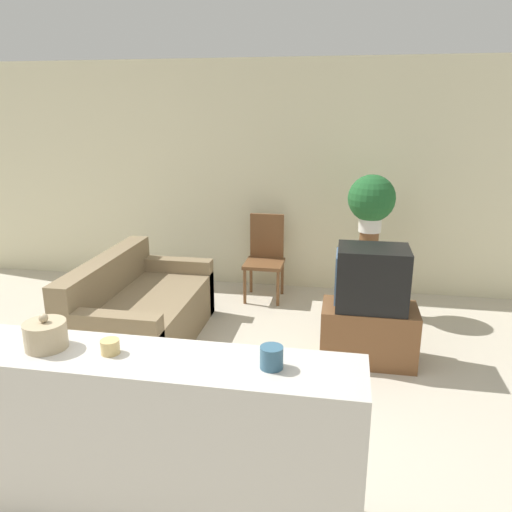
% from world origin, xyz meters
% --- Properties ---
extents(ground_plane, '(14.00, 14.00, 0.00)m').
position_xyz_m(ground_plane, '(0.00, 0.00, 0.00)').
color(ground_plane, beige).
extents(wall_back, '(9.00, 0.06, 2.70)m').
position_xyz_m(wall_back, '(0.00, 3.43, 1.35)').
color(wall_back, beige).
rests_on(wall_back, ground_plane).
extents(couch, '(0.92, 1.67, 0.82)m').
position_xyz_m(couch, '(-0.73, 1.61, 0.29)').
color(couch, '#847051').
rests_on(couch, ground_plane).
extents(tv_stand, '(0.82, 0.47, 0.50)m').
position_xyz_m(tv_stand, '(1.39, 1.61, 0.25)').
color(tv_stand, brown).
rests_on(tv_stand, ground_plane).
extents(television, '(0.61, 0.44, 0.53)m').
position_xyz_m(television, '(1.38, 1.61, 0.77)').
color(television, black).
rests_on(television, tv_stand).
extents(wooden_chair, '(0.44, 0.44, 0.97)m').
position_xyz_m(wooden_chair, '(0.25, 3.00, 0.52)').
color(wooden_chair, brown).
rests_on(wooden_chair, ground_plane).
extents(plant_stand, '(0.20, 0.20, 0.91)m').
position_xyz_m(plant_stand, '(1.40, 2.72, 0.45)').
color(plant_stand, brown).
rests_on(plant_stand, ground_plane).
extents(potted_plant, '(0.49, 0.49, 0.60)m').
position_xyz_m(potted_plant, '(1.40, 2.72, 1.24)').
color(potted_plant, white).
rests_on(potted_plant, plant_stand).
extents(foreground_counter, '(2.57, 0.44, 0.96)m').
position_xyz_m(foreground_counter, '(0.00, -0.39, 0.48)').
color(foreground_counter, beige).
rests_on(foreground_counter, ground_plane).
extents(decorative_bowl, '(0.22, 0.22, 0.19)m').
position_xyz_m(decorative_bowl, '(-0.35, -0.39, 1.03)').
color(decorative_bowl, tan).
rests_on(decorative_bowl, foreground_counter).
extents(candle_jar, '(0.10, 0.10, 0.07)m').
position_xyz_m(candle_jar, '(0.00, -0.39, 1.00)').
color(candle_jar, tan).
rests_on(candle_jar, foreground_counter).
extents(coffee_tin, '(0.11, 0.11, 0.11)m').
position_xyz_m(coffee_tin, '(0.82, -0.39, 1.02)').
color(coffee_tin, '#335B75').
rests_on(coffee_tin, foreground_counter).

